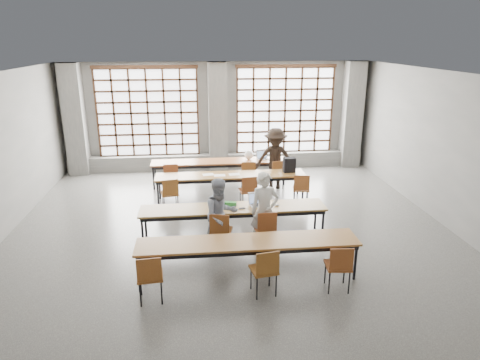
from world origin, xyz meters
name	(u,v)px	position (x,y,z in m)	size (l,w,h in m)	color
floor	(233,237)	(0.00, 0.00, 0.00)	(11.00, 11.00, 0.00)	#4C4C49
ceiling	(232,75)	(0.00, 0.00, 3.50)	(11.00, 11.00, 0.00)	silver
wall_back	(217,116)	(0.00, 5.50, 1.75)	(10.00, 10.00, 0.00)	#60605E
wall_front	(288,329)	(0.00, -5.50, 1.75)	(10.00, 10.00, 0.00)	#60605E
wall_right	(457,154)	(5.00, 0.00, 1.75)	(11.00, 11.00, 0.00)	#60605E
column_left	(75,120)	(-4.50, 5.22, 1.75)	(0.60, 0.55, 3.50)	#575754
column_mid	(218,117)	(0.00, 5.22, 1.75)	(0.60, 0.55, 3.50)	#575754
column_right	(352,115)	(4.50, 5.22, 1.75)	(0.60, 0.55, 3.50)	#575754
window_left	(148,113)	(-2.25, 5.42, 1.90)	(3.32, 0.12, 3.00)	white
window_right	(285,111)	(2.25, 5.42, 1.90)	(3.32, 0.12, 3.00)	white
sill_ledge	(218,161)	(0.00, 5.30, 0.25)	(9.80, 0.35, 0.50)	#575754
desk_row_a	(219,163)	(-0.07, 3.65, 0.66)	(4.00, 0.70, 0.73)	brown
desk_row_b	(231,177)	(0.16, 2.27, 0.66)	(4.00, 0.70, 0.73)	brown
desk_row_c	(233,210)	(0.01, -0.07, 0.66)	(4.00, 0.70, 0.73)	brown
desk_row_d	(248,244)	(0.13, -1.71, 0.66)	(4.00, 0.70, 0.73)	brown
chair_back_left	(171,175)	(-1.47, 3.02, 0.54)	(0.44, 0.45, 0.88)	brown
chair_back_mid	(248,172)	(0.72, 3.02, 0.54)	(0.44, 0.44, 0.88)	brown
chair_back_right	(276,171)	(1.55, 3.02, 0.54)	(0.52, 0.52, 0.88)	brown
chair_mid_left	(170,191)	(-1.43, 1.64, 0.54)	(0.49, 0.49, 0.88)	brown
chair_mid_centre	(249,188)	(0.56, 1.64, 0.54)	(0.46, 0.46, 0.88)	maroon
chair_mid_right	(301,187)	(1.94, 1.64, 0.54)	(0.49, 0.50, 0.88)	brown
chair_front_left	(220,228)	(-0.31, -0.69, 0.54)	(0.51, 0.51, 0.88)	brown
chair_front_right	(266,226)	(0.62, -0.70, 0.54)	(0.46, 0.46, 0.88)	brown
chair_near_left	(150,274)	(-1.57, -2.34, 0.54)	(0.46, 0.46, 0.88)	brown
chair_near_mid	(265,268)	(0.34, -2.34, 0.54)	(0.48, 0.49, 0.88)	brown
chair_near_right	(339,264)	(1.62, -2.34, 0.54)	(0.46, 0.46, 0.88)	brown
student_male	(265,211)	(0.61, -0.57, 0.82)	(0.60, 0.39, 1.64)	silver
student_female	(221,215)	(-0.29, -0.57, 0.77)	(0.75, 0.58, 1.54)	#19284C
student_back	(275,159)	(1.53, 3.15, 0.89)	(1.15, 0.66, 1.78)	black
laptop_front	(257,202)	(0.55, 0.04, 0.79)	(0.41, 0.36, 0.26)	#ACACB1
laptop_back	(263,157)	(1.26, 3.75, 0.79)	(0.43, 0.39, 0.26)	#B3B3B8
mouse	(277,205)	(0.96, -0.09, 0.75)	(0.10, 0.06, 0.04)	white
green_box	(231,204)	(-0.04, 0.01, 0.78)	(0.25, 0.09, 0.09)	#2B8632
phone	(242,208)	(0.19, -0.17, 0.74)	(0.13, 0.06, 0.01)	black
paper_sheet_a	(208,175)	(-0.44, 2.32, 0.73)	(0.30, 0.21, 0.00)	white
paper_sheet_b	(220,175)	(-0.14, 2.22, 0.73)	(0.30, 0.21, 0.00)	white
paper_sheet_c	(234,174)	(0.26, 2.27, 0.73)	(0.30, 0.21, 0.00)	white
backpack	(289,165)	(1.76, 2.32, 0.93)	(0.32, 0.20, 0.40)	black
plastic_bag	(249,155)	(0.83, 3.70, 0.87)	(0.26, 0.21, 0.29)	white
red_pouch	(150,273)	(-1.57, -2.26, 0.50)	(0.20, 0.08, 0.06)	red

